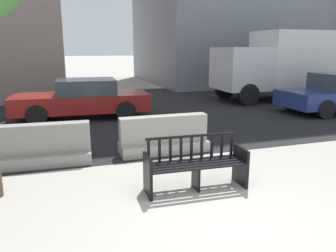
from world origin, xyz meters
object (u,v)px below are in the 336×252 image
jersey_barrier_centre (164,137)px  car_sedan_far (83,99)px  street_bench (195,166)px  delivery_truck (292,62)px  jersey_barrier_left (40,148)px

jersey_barrier_centre → car_sedan_far: car_sedan_far is taller
street_bench → delivery_truck: size_ratio=0.25×
jersey_barrier_left → delivery_truck: delivery_truck is taller
street_bench → delivery_truck: bearing=44.6°
street_bench → jersey_barrier_left: (-2.54, 2.07, -0.06)m
jersey_barrier_left → delivery_truck: bearing=29.0°
car_sedan_far → jersey_barrier_centre: bearing=-71.7°
street_bench → jersey_barrier_centre: street_bench is taller
jersey_barrier_centre → delivery_truck: 9.96m
street_bench → jersey_barrier_left: size_ratio=0.84×
street_bench → jersey_barrier_left: street_bench is taller
street_bench → car_sedan_far: car_sedan_far is taller
street_bench → jersey_barrier_centre: size_ratio=0.85×
street_bench → jersey_barrier_centre: 2.08m
jersey_barrier_left → car_sedan_far: bearing=75.3°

